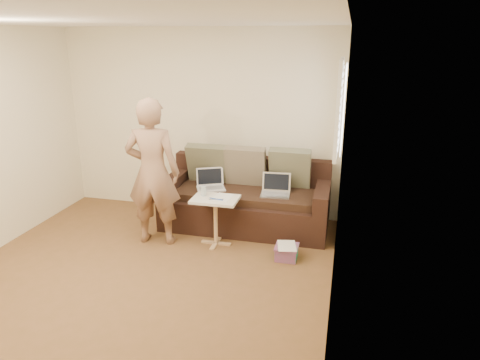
{
  "coord_description": "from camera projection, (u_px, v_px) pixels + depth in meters",
  "views": [
    {
      "loc": [
        2.03,
        -3.6,
        2.47
      ],
      "look_at": [
        0.8,
        1.4,
        0.78
      ],
      "focal_mm": 32.84,
      "sensor_mm": 36.0,
      "label": 1
    }
  ],
  "objects": [
    {
      "name": "floor",
      "position": [
        133.0,
        286.0,
        4.56
      ],
      "size": [
        4.5,
        4.5,
        0.0
      ],
      "primitive_type": "plane",
      "color": "brown",
      "rests_on": "ground"
    },
    {
      "name": "ceiling",
      "position": [
        110.0,
        20.0,
        3.75
      ],
      "size": [
        4.5,
        4.5,
        0.0
      ],
      "primitive_type": "plane",
      "rotation": [
        3.14,
        0.0,
        0.0
      ],
      "color": "white",
      "rests_on": "wall_back"
    },
    {
      "name": "wall_back",
      "position": [
        200.0,
        123.0,
        6.23
      ],
      "size": [
        4.0,
        0.0,
        4.0
      ],
      "primitive_type": "plane",
      "rotation": [
        1.57,
        0.0,
        0.0
      ],
      "color": "beige",
      "rests_on": "ground"
    },
    {
      "name": "wall_right",
      "position": [
        338.0,
        182.0,
        3.7
      ],
      "size": [
        0.0,
        4.5,
        4.5
      ],
      "primitive_type": "plane",
      "rotation": [
        1.57,
        0.0,
        -1.57
      ],
      "color": "beige",
      "rests_on": "ground"
    },
    {
      "name": "window_blinds",
      "position": [
        341.0,
        108.0,
        4.97
      ],
      "size": [
        0.12,
        0.88,
        1.08
      ],
      "primitive_type": null,
      "color": "white",
      "rests_on": "wall_right"
    },
    {
      "name": "sofa",
      "position": [
        246.0,
        197.0,
        5.88
      ],
      "size": [
        2.2,
        0.95,
        0.85
      ],
      "primitive_type": null,
      "color": "black",
      "rests_on": "ground"
    },
    {
      "name": "pillow_left",
      "position": [
        207.0,
        163.0,
        6.1
      ],
      "size": [
        0.55,
        0.29,
        0.57
      ],
      "primitive_type": null,
      "rotation": [
        0.28,
        0.0,
        0.0
      ],
      "color": "#5A5E45",
      "rests_on": "sofa"
    },
    {
      "name": "pillow_mid",
      "position": [
        246.0,
        166.0,
        5.96
      ],
      "size": [
        0.55,
        0.27,
        0.57
      ],
      "primitive_type": null,
      "rotation": [
        0.24,
        0.0,
        0.0
      ],
      "color": "#6B624C",
      "rests_on": "sofa"
    },
    {
      "name": "pillow_right",
      "position": [
        290.0,
        168.0,
        5.87
      ],
      "size": [
        0.55,
        0.28,
        0.57
      ],
      "primitive_type": null,
      "rotation": [
        0.26,
        0.0,
        0.0
      ],
      "color": "#5A5E45",
      "rests_on": "sofa"
    },
    {
      "name": "laptop_silver",
      "position": [
        275.0,
        195.0,
        5.65
      ],
      "size": [
        0.39,
        0.3,
        0.25
      ],
      "primitive_type": null,
      "rotation": [
        0.0,
        0.0,
        0.08
      ],
      "color": "#B7BABC",
      "rests_on": "sofa"
    },
    {
      "name": "laptop_white",
      "position": [
        211.0,
        189.0,
        5.88
      ],
      "size": [
        0.45,
        0.4,
        0.27
      ],
      "primitive_type": null,
      "rotation": [
        0.0,
        0.0,
        0.44
      ],
      "color": "white",
      "rests_on": "sofa"
    },
    {
      "name": "person",
      "position": [
        153.0,
        172.0,
        5.29
      ],
      "size": [
        0.71,
        0.52,
        1.82
      ],
      "primitive_type": "imported",
      "rotation": [
        0.0,
        0.0,
        3.26
      ],
      "color": "#87604A",
      "rests_on": "ground"
    },
    {
      "name": "side_table",
      "position": [
        216.0,
        221.0,
        5.4
      ],
      "size": [
        0.56,
        0.39,
        0.61
      ],
      "primitive_type": null,
      "color": "silver",
      "rests_on": "ground"
    },
    {
      "name": "drinking_glass",
      "position": [
        203.0,
        191.0,
        5.36
      ],
      "size": [
        0.07,
        0.07,
        0.12
      ],
      "primitive_type": null,
      "color": "silver",
      "rests_on": "side_table"
    },
    {
      "name": "scissors",
      "position": [
        216.0,
        199.0,
        5.24
      ],
      "size": [
        0.19,
        0.12,
        0.02
      ],
      "primitive_type": null,
      "rotation": [
        0.0,
        0.0,
        -0.09
      ],
      "color": "silver",
      "rests_on": "side_table"
    },
    {
      "name": "paper_on_table",
      "position": [
        222.0,
        197.0,
        5.31
      ],
      "size": [
        0.25,
        0.33,
        0.0
      ],
      "primitive_type": null,
      "rotation": [
        0.0,
        0.0,
        -0.14
      ],
      "color": "white",
      "rests_on": "side_table"
    },
    {
      "name": "striped_box",
      "position": [
        287.0,
        252.0,
        5.1
      ],
      "size": [
        0.26,
        0.26,
        0.17
      ],
      "primitive_type": null,
      "color": "#DC2191",
      "rests_on": "ground"
    }
  ]
}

